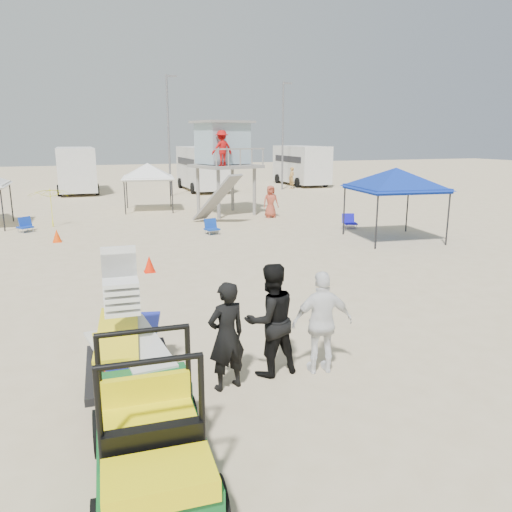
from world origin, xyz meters
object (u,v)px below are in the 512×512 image
object	(u,v)px
surf_trailer	(127,345)
canopy_blue	(396,171)
utility_cart	(149,426)
lifeguard_tower	(223,147)
man_left	(227,336)

from	to	relation	value
surf_trailer	canopy_blue	size ratio (longest dim) A/B	0.71
utility_cart	lifeguard_tower	bearing A→B (deg)	71.25
utility_cart	canopy_blue	xyz separation A→B (m)	(11.20, 11.36, 1.85)
lifeguard_tower	utility_cart	bearing A→B (deg)	-108.75
lifeguard_tower	surf_trailer	bearing A→B (deg)	-110.99
utility_cart	canopy_blue	size ratio (longest dim) A/B	0.71
utility_cart	canopy_blue	world-z (taller)	canopy_blue
canopy_blue	lifeguard_tower	bearing A→B (deg)	116.42
surf_trailer	man_left	bearing A→B (deg)	-11.20
utility_cart	lifeguard_tower	size ratio (longest dim) A/B	0.51
surf_trailer	canopy_blue	xyz separation A→B (m)	(11.19, 9.03, 1.83)
man_left	lifeguard_tower	bearing A→B (deg)	-119.72
utility_cart	surf_trailer	bearing A→B (deg)	89.89
lifeguard_tower	canopy_blue	xyz separation A→B (m)	(4.36, -8.78, -0.81)
utility_cart	canopy_blue	bearing A→B (deg)	45.42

